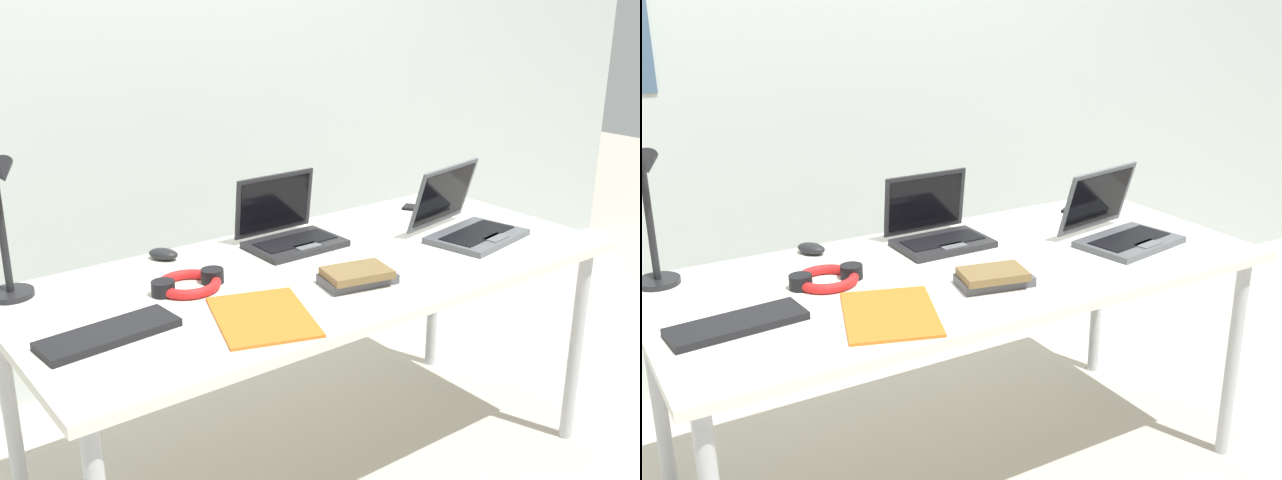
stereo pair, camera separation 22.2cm
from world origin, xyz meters
The scene contains 12 objects.
ground_plane centered at (0.00, 0.00, 0.00)m, with size 12.00×12.00×0.00m, color #B7AD9E.
wall_back centered at (0.00, 1.10, 1.30)m, with size 6.00×0.13×2.60m.
desk centered at (0.00, 0.00, 0.68)m, with size 1.80×0.80×0.74m.
desk_lamp centered at (-0.80, 0.28, 0.94)m, with size 0.12×0.18×0.40m.
laptop_near_lamp centered at (0.03, 0.21, 0.78)m, with size 0.29×0.23×0.22m.
laptop_far_corner centered at (0.55, -0.07, 0.79)m, with size 0.36×0.33×0.23m.
external_keyboard centered at (-0.69, -0.08, 0.75)m, with size 0.33×0.12×0.02m, color black.
computer_mouse centered at (-0.35, 0.33, 0.76)m, with size 0.06×0.10×0.03m, color black.
cell_phone centered at (0.65, 0.24, 0.74)m, with size 0.06×0.14×0.01m, color black.
headphones centered at (-0.40, 0.07, 0.76)m, with size 0.21×0.18×0.04m.
book_stack centered at (-0.01, -0.18, 0.76)m, with size 0.22×0.16×0.05m.
paper_folder_back_left centered at (-0.34, -0.21, 0.74)m, with size 0.23×0.31×0.01m, color orange.
Camera 1 is at (-1.26, -1.68, 1.54)m, focal length 42.59 mm.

